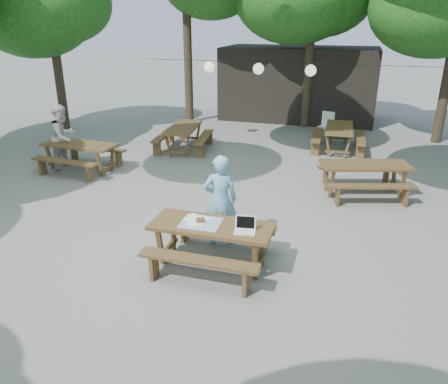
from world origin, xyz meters
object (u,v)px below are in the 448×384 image
woman (220,200)px  main_picnic_table (212,244)px  picnic_table_nw (81,157)px  second_person (64,137)px  plastic_chair (325,131)px

woman → main_picnic_table: bearing=73.5°
main_picnic_table → picnic_table_nw: bearing=143.6°
main_picnic_table → second_person: size_ratio=1.16×
plastic_chair → second_person: bearing=-123.5°
woman → second_person: (-5.40, 2.97, 0.02)m
second_person → plastic_chair: (6.61, 5.20, -0.61)m
picnic_table_nw → woman: size_ratio=1.22×
main_picnic_table → picnic_table_nw: same height
second_person → main_picnic_table: bearing=-120.9°
plastic_chair → woman: bearing=-80.2°
picnic_table_nw → plastic_chair: 8.07m
picnic_table_nw → woman: woman is taller
main_picnic_table → second_person: (-5.49, 3.77, 0.47)m
main_picnic_table → picnic_table_nw: 6.11m
picnic_table_nw → plastic_chair: plastic_chair is taller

